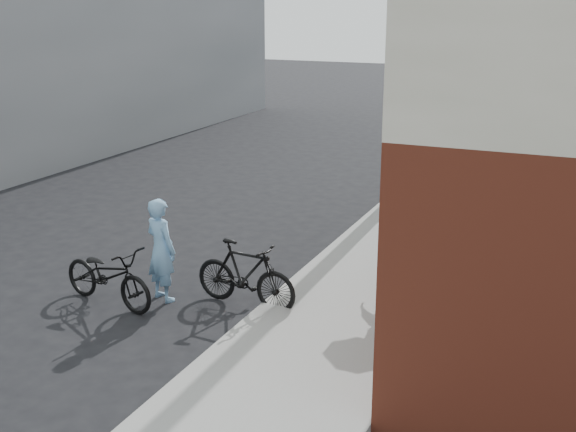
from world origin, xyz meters
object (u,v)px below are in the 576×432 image
Objects in this scene: officer at (161,250)px; bike_right at (245,274)px; bike_left at (108,275)px; kimono_woman at (411,236)px; planter at (454,253)px; utility_pole at (397,37)px.

bike_right is at bearing -147.20° from officer.
kimono_woman is at bearing -47.56° from bike_left.
officer reaches higher than bike_right.
kimono_woman is 1.49m from planter.
bike_right is 2.55m from kimono_woman.
bike_left is (-0.60, -0.48, -0.32)m from officer.
kimono_woman reaches higher than officer.
utility_pole is 5.10m from kimono_woman.
planter is (3.62, 3.11, -0.56)m from officer.
utility_pole is at bearing 123.97° from planter.
bike_right reaches higher than bike_left.
utility_pole is 6.44m from bike_right.
bike_right is at bearing -95.04° from utility_pole.
bike_right reaches higher than planter.
utility_pole is 4.73m from planter.
kimono_woman is (1.98, 1.58, 0.36)m from bike_right.
utility_pole is at bearing 0.03° from bike_right.
utility_pole is 4.57× the size of officer.
planter is (1.90, -2.82, -3.29)m from utility_pole.
bike_left is 1.17× the size of kimono_woman.
utility_pole reaches higher than kimono_woman.
planter is at bearing -118.48° from officer.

